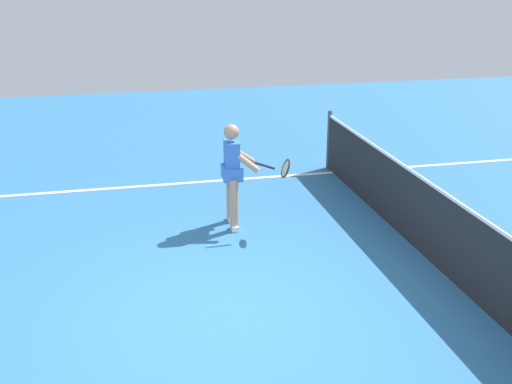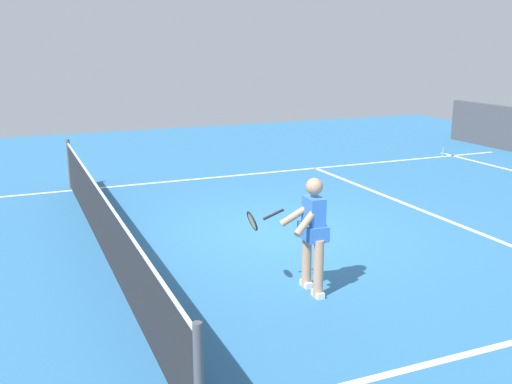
{
  "view_description": "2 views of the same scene",
  "coord_description": "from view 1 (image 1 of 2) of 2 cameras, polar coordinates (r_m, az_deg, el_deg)",
  "views": [
    {
      "loc": [
        6.21,
        -0.93,
        3.71
      ],
      "look_at": [
        -1.62,
        0.84,
        0.81
      ],
      "focal_mm": 44.75,
      "sensor_mm": 36.0,
      "label": 1
    },
    {
      "loc": [
        -8.84,
        4.19,
        3.21
      ],
      "look_at": [
        -1.29,
        0.99,
        1.13
      ],
      "focal_mm": 41.28,
      "sensor_mm": 36.0,
      "label": 2
    }
  ],
  "objects": [
    {
      "name": "ground_plane",
      "position": [
        7.3,
        -3.7,
        -10.75
      ],
      "size": [
        26.68,
        26.68,
        0.0
      ],
      "primitive_type": "plane",
      "color": "teal"
    },
    {
      "name": "tennis_player",
      "position": [
        9.26,
        -1.98,
        1.84
      ],
      "size": [
        0.8,
        0.92,
        1.55
      ],
      "color": "tan",
      "rests_on": "ground"
    },
    {
      "name": "sideline_left_marking",
      "position": [
        11.41,
        -7.38,
        0.73
      ],
      "size": [
        0.1,
        18.52,
        0.01
      ],
      "primitive_type": "cube",
      "color": "white",
      "rests_on": "ground"
    },
    {
      "name": "court_net",
      "position": [
        8.01,
        17.87,
        -4.62
      ],
      "size": [
        9.76,
        0.08,
        1.11
      ],
      "color": "#4C4C51",
      "rests_on": "ground"
    }
  ]
}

